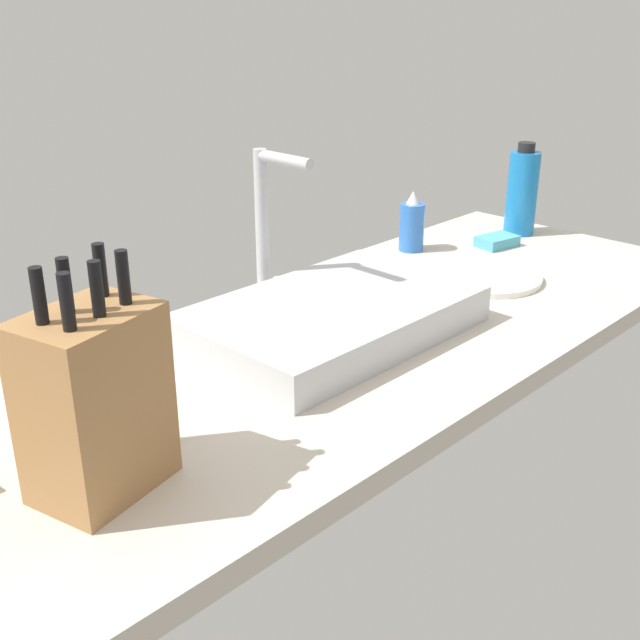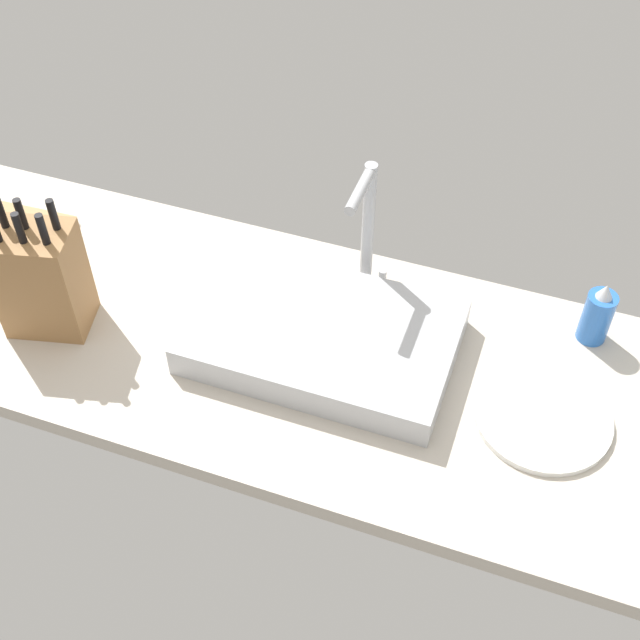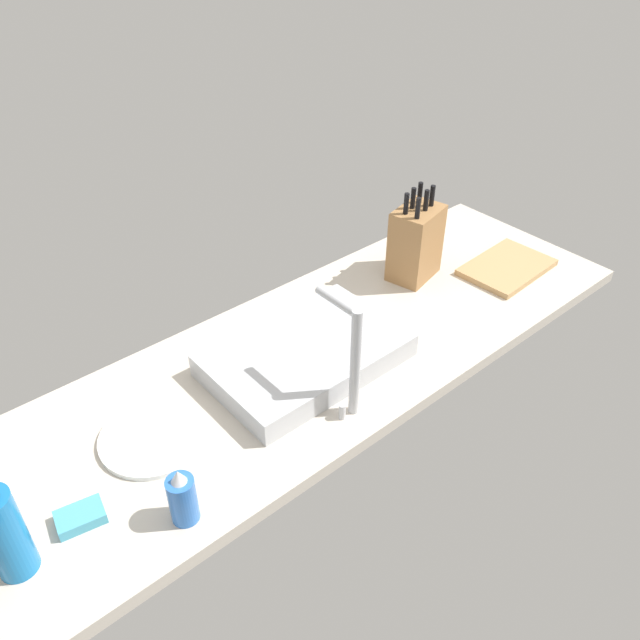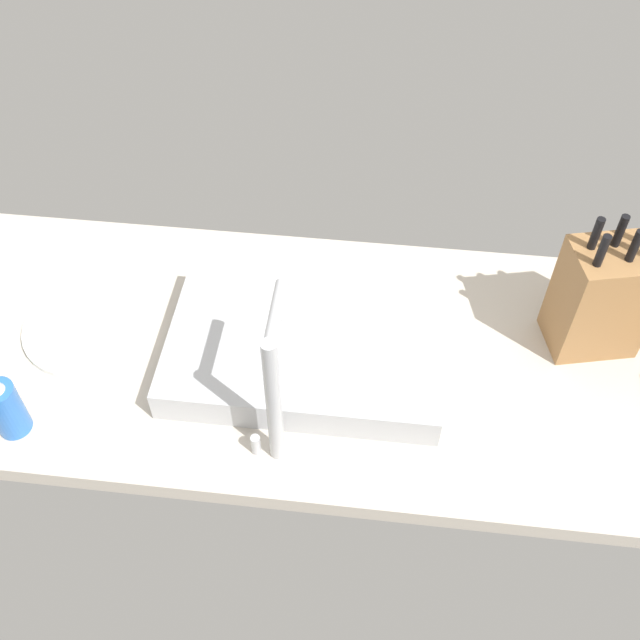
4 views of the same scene
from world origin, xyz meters
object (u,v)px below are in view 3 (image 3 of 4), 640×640
(sink_basin, at_px, (306,355))
(dish_towel, at_px, (10,459))
(faucet, at_px, (351,353))
(knife_block, at_px, (416,243))
(cutting_board, at_px, (507,267))
(dinner_plate, at_px, (153,437))
(dish_sponge, at_px, (80,517))
(soap_bottle, at_px, (182,498))
(water_bottle, at_px, (4,533))

(sink_basin, height_order, dish_towel, sink_basin)
(faucet, distance_m, knife_block, 0.61)
(cutting_board, xyz_separation_m, dinner_plate, (1.16, -0.09, -0.00))
(dish_sponge, bearing_deg, sink_basin, -173.42)
(faucet, relative_size, dinner_plate, 1.21)
(soap_bottle, bearing_deg, dish_sponge, -37.98)
(cutting_board, relative_size, dinner_plate, 1.17)
(dish_sponge, bearing_deg, knife_block, -170.89)
(knife_block, relative_size, dish_sponge, 3.12)
(faucet, bearing_deg, dish_towel, -28.20)
(faucet, bearing_deg, soap_bottle, 1.79)
(knife_block, relative_size, soap_bottle, 2.09)
(water_bottle, xyz_separation_m, dinner_plate, (-0.34, -0.12, -0.09))
(faucet, xyz_separation_m, soap_bottle, (0.44, 0.01, -0.11))
(faucet, xyz_separation_m, water_bottle, (0.73, -0.09, -0.07))
(dish_towel, bearing_deg, knife_block, 177.18)
(faucet, distance_m, dinner_plate, 0.47)
(cutting_board, bearing_deg, dinner_plate, -4.22)
(faucet, distance_m, soap_bottle, 0.46)
(faucet, distance_m, water_bottle, 0.73)
(cutting_board, distance_m, soap_bottle, 1.22)
(sink_basin, relative_size, dish_sponge, 5.33)
(dish_towel, bearing_deg, faucet, 151.80)
(soap_bottle, distance_m, water_bottle, 0.31)
(dish_sponge, bearing_deg, dinner_plate, -154.74)
(soap_bottle, xyz_separation_m, dinner_plate, (-0.05, -0.22, -0.05))
(water_bottle, relative_size, dish_sponge, 2.40)
(water_bottle, distance_m, dish_towel, 0.29)
(dinner_plate, xyz_separation_m, dish_towel, (0.26, -0.14, 0.00))
(knife_block, relative_size, dinner_plate, 1.19)
(water_bottle, bearing_deg, knife_block, -170.90)
(knife_block, height_order, dish_sponge, knife_block)
(cutting_board, bearing_deg, dish_sponge, 0.57)
(knife_block, bearing_deg, faucet, 15.43)
(faucet, height_order, dish_sponge, faucet)
(dish_towel, height_order, dish_sponge, dish_sponge)
(faucet, xyz_separation_m, dinner_plate, (0.39, -0.21, -0.16))
(knife_block, xyz_separation_m, dish_towel, (1.18, -0.06, -0.11))
(sink_basin, xyz_separation_m, faucet, (0.02, 0.18, 0.13))
(faucet, height_order, dinner_plate, faucet)
(sink_basin, relative_size, knife_block, 1.71)
(faucet, relative_size, dish_towel, 1.56)
(cutting_board, xyz_separation_m, soap_bottle, (1.21, 0.14, 0.05))
(water_bottle, distance_m, dish_sponge, 0.16)
(sink_basin, distance_m, dinner_plate, 0.41)
(soap_bottle, height_order, dish_sponge, soap_bottle)
(sink_basin, bearing_deg, water_bottle, 7.00)
(dish_towel, bearing_deg, water_bottle, 73.72)
(dinner_plate, bearing_deg, cutting_board, 175.78)
(dinner_plate, distance_m, dish_towel, 0.30)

